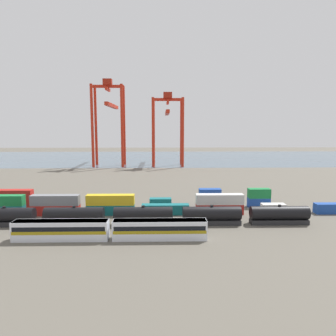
{
  "coord_description": "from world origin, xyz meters",
  "views": [
    {
      "loc": [
        7.63,
        -81.08,
        22.45
      ],
      "look_at": [
        10.22,
        31.82,
        7.32
      ],
      "focal_mm": 33.39,
      "sensor_mm": 36.0,
      "label": 1
    }
  ],
  "objects_px": {
    "shipping_container_7": "(219,209)",
    "shipping_container_18": "(259,202)",
    "shipping_container_0": "(0,210)",
    "shipping_container_6": "(165,209)",
    "gantry_crane_central": "(168,121)",
    "shipping_container_11": "(11,204)",
    "gantry_crane_west": "(109,114)",
    "freight_tank_row": "(143,216)",
    "passenger_train": "(111,229)"
  },
  "relations": [
    {
      "from": "shipping_container_7",
      "to": "shipping_container_18",
      "type": "height_order",
      "value": "same"
    },
    {
      "from": "shipping_container_0",
      "to": "shipping_container_7",
      "type": "height_order",
      "value": "same"
    },
    {
      "from": "shipping_container_6",
      "to": "shipping_container_7",
      "type": "relative_size",
      "value": 1.0
    },
    {
      "from": "shipping_container_18",
      "to": "gantry_crane_central",
      "type": "bearing_deg",
      "value": 103.64
    },
    {
      "from": "shipping_container_0",
      "to": "shipping_container_11",
      "type": "height_order",
      "value": "same"
    },
    {
      "from": "gantry_crane_west",
      "to": "shipping_container_11",
      "type": "bearing_deg",
      "value": -97.1
    },
    {
      "from": "shipping_container_6",
      "to": "gantry_crane_central",
      "type": "height_order",
      "value": "gantry_crane_central"
    },
    {
      "from": "shipping_container_11",
      "to": "gantry_crane_central",
      "type": "distance_m",
      "value": 109.66
    },
    {
      "from": "freight_tank_row",
      "to": "shipping_container_18",
      "type": "height_order",
      "value": "freight_tank_row"
    },
    {
      "from": "shipping_container_0",
      "to": "passenger_train",
      "type": "bearing_deg",
      "value": -29.9
    },
    {
      "from": "shipping_container_6",
      "to": "gantry_crane_central",
      "type": "bearing_deg",
      "value": 88.44
    },
    {
      "from": "passenger_train",
      "to": "shipping_container_18",
      "type": "distance_m",
      "value": 44.81
    },
    {
      "from": "shipping_container_6",
      "to": "shipping_container_18",
      "type": "height_order",
      "value": "same"
    },
    {
      "from": "shipping_container_0",
      "to": "gantry_crane_west",
      "type": "bearing_deg",
      "value": 83.73
    },
    {
      "from": "passenger_train",
      "to": "shipping_container_6",
      "type": "distance_m",
      "value": 20.91
    },
    {
      "from": "shipping_container_7",
      "to": "shipping_container_11",
      "type": "bearing_deg",
      "value": 173.06
    },
    {
      "from": "freight_tank_row",
      "to": "shipping_container_18",
      "type": "xyz_separation_m",
      "value": [
        31.46,
        15.42,
        -0.87
      ]
    },
    {
      "from": "shipping_container_0",
      "to": "shipping_container_18",
      "type": "xyz_separation_m",
      "value": [
        68.2,
        6.88,
        0.0
      ]
    },
    {
      "from": "freight_tank_row",
      "to": "gantry_crane_west",
      "type": "bearing_deg",
      "value": 102.74
    },
    {
      "from": "shipping_container_11",
      "to": "gantry_crane_west",
      "type": "relative_size",
      "value": 0.25
    },
    {
      "from": "shipping_container_18",
      "to": "gantry_crane_central",
      "type": "xyz_separation_m",
      "value": [
        -23.49,
        96.8,
        24.4
      ]
    },
    {
      "from": "shipping_container_0",
      "to": "shipping_container_6",
      "type": "height_order",
      "value": "same"
    },
    {
      "from": "gantry_crane_west",
      "to": "freight_tank_row",
      "type": "bearing_deg",
      "value": -77.26
    },
    {
      "from": "shipping_container_11",
      "to": "shipping_container_7",
      "type": "bearing_deg",
      "value": -6.94
    },
    {
      "from": "shipping_container_0",
      "to": "shipping_container_11",
      "type": "bearing_deg",
      "value": 95.56
    },
    {
      "from": "shipping_container_7",
      "to": "gantry_crane_central",
      "type": "xyz_separation_m",
      "value": [
        -11.14,
        103.69,
        24.4
      ]
    },
    {
      "from": "shipping_container_11",
      "to": "gantry_crane_west",
      "type": "distance_m",
      "value": 101.43
    },
    {
      "from": "gantry_crane_west",
      "to": "gantry_crane_central",
      "type": "relative_size",
      "value": 1.17
    },
    {
      "from": "shipping_container_6",
      "to": "gantry_crane_west",
      "type": "distance_m",
      "value": 111.59
    },
    {
      "from": "passenger_train",
      "to": "shipping_container_11",
      "type": "height_order",
      "value": "passenger_train"
    },
    {
      "from": "freight_tank_row",
      "to": "shipping_container_18",
      "type": "distance_m",
      "value": 35.05
    },
    {
      "from": "shipping_container_7",
      "to": "gantry_crane_central",
      "type": "relative_size",
      "value": 0.29
    },
    {
      "from": "freight_tank_row",
      "to": "gantry_crane_central",
      "type": "xyz_separation_m",
      "value": [
        7.97,
        112.22,
        23.53
      ]
    },
    {
      "from": "gantry_crane_west",
      "to": "shipping_container_0",
      "type": "bearing_deg",
      "value": -96.27
    },
    {
      "from": "shipping_container_0",
      "to": "shipping_container_6",
      "type": "bearing_deg",
      "value": 0.0
    },
    {
      "from": "freight_tank_row",
      "to": "shipping_container_11",
      "type": "xyz_separation_m",
      "value": [
        -37.4,
        15.42,
        -0.87
      ]
    },
    {
      "from": "shipping_container_7",
      "to": "shipping_container_11",
      "type": "xyz_separation_m",
      "value": [
        -56.51,
        6.88,
        0.0
      ]
    },
    {
      "from": "shipping_container_0",
      "to": "gantry_crane_west",
      "type": "xyz_separation_m",
      "value": [
        11.38,
        103.61,
        28.08
      ]
    },
    {
      "from": "shipping_container_18",
      "to": "gantry_crane_west",
      "type": "height_order",
      "value": "gantry_crane_west"
    },
    {
      "from": "passenger_train",
      "to": "gantry_crane_central",
      "type": "distance_m",
      "value": 124.4
    },
    {
      "from": "freight_tank_row",
      "to": "shipping_container_7",
      "type": "relative_size",
      "value": 6.29
    },
    {
      "from": "shipping_container_11",
      "to": "gantry_crane_west",
      "type": "bearing_deg",
      "value": 82.9
    },
    {
      "from": "shipping_container_11",
      "to": "gantry_crane_central",
      "type": "bearing_deg",
      "value": 64.89
    },
    {
      "from": "passenger_train",
      "to": "gantry_crane_west",
      "type": "distance_m",
      "value": 125.79
    },
    {
      "from": "freight_tank_row",
      "to": "shipping_container_0",
      "type": "relative_size",
      "value": 6.29
    },
    {
      "from": "passenger_train",
      "to": "shipping_container_18",
      "type": "height_order",
      "value": "passenger_train"
    },
    {
      "from": "passenger_train",
      "to": "gantry_crane_west",
      "type": "height_order",
      "value": "gantry_crane_west"
    },
    {
      "from": "shipping_container_0",
      "to": "gantry_crane_west",
      "type": "distance_m",
      "value": 107.94
    },
    {
      "from": "freight_tank_row",
      "to": "shipping_container_0",
      "type": "height_order",
      "value": "freight_tank_row"
    },
    {
      "from": "shipping_container_7",
      "to": "gantry_crane_west",
      "type": "bearing_deg",
      "value": 113.23
    }
  ]
}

